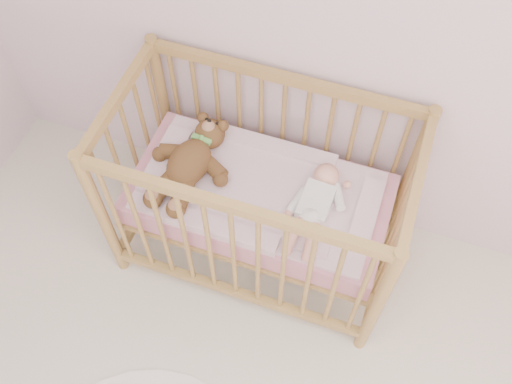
% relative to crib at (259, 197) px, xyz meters
% --- Properties ---
extents(wall_back, '(4.00, 0.02, 2.70)m').
position_rel_crib_xyz_m(wall_back, '(0.37, 0.40, 0.85)').
color(wall_back, silver).
rests_on(wall_back, floor).
extents(crib, '(1.36, 0.76, 1.00)m').
position_rel_crib_xyz_m(crib, '(0.00, 0.00, 0.00)').
color(crib, '#B08A4B').
rests_on(crib, floor).
extents(mattress, '(1.22, 0.62, 0.13)m').
position_rel_crib_xyz_m(mattress, '(-0.00, 0.00, -0.01)').
color(mattress, pink).
rests_on(mattress, crib).
extents(blanket, '(1.10, 0.58, 0.06)m').
position_rel_crib_xyz_m(blanket, '(-0.00, 0.00, 0.06)').
color(blanket, pink).
rests_on(blanket, mattress).
extents(baby, '(0.27, 0.54, 0.13)m').
position_rel_crib_xyz_m(baby, '(0.27, -0.02, 0.14)').
color(baby, white).
rests_on(baby, blanket).
extents(teddy_bear, '(0.48, 0.63, 0.16)m').
position_rel_crib_xyz_m(teddy_bear, '(-0.34, -0.02, 0.15)').
color(teddy_bear, brown).
rests_on(teddy_bear, blanket).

